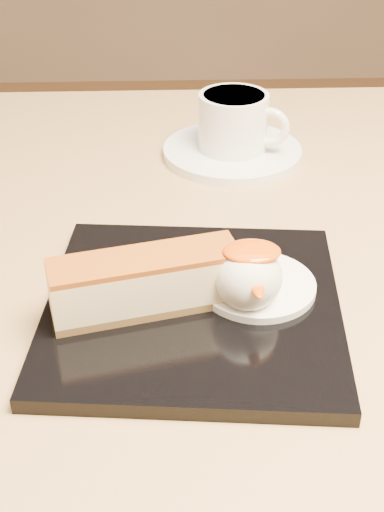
{
  "coord_description": "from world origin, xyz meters",
  "views": [
    {
      "loc": [
        0.04,
        -0.52,
        1.05
      ],
      "look_at": [
        0.06,
        -0.07,
        0.76
      ],
      "focal_mm": 50.0,
      "sensor_mm": 36.0,
      "label": 1
    }
  ],
  "objects_px": {
    "cheesecake": "(145,282)",
    "ice_cream_scoop": "(248,277)",
    "table": "(129,387)",
    "dessert_plate": "(193,308)",
    "saucer": "(232,152)",
    "coffee_cup": "(235,121)"
  },
  "relations": [
    {
      "from": "cheesecake",
      "to": "ice_cream_scoop",
      "type": "bearing_deg",
      "value": -13.93
    },
    {
      "from": "coffee_cup",
      "to": "ice_cream_scoop",
      "type": "bearing_deg",
      "value": -70.24
    },
    {
      "from": "table",
      "to": "saucer",
      "type": "bearing_deg",
      "value": 59.45
    },
    {
      "from": "cheesecake",
      "to": "coffee_cup",
      "type": "bearing_deg",
      "value": 58.36
    },
    {
      "from": "table",
      "to": "cheesecake",
      "type": "relative_size",
      "value": 5.6
    },
    {
      "from": "table",
      "to": "saucer",
      "type": "xyz_separation_m",
      "value": [
        0.11,
        0.19,
        0.16
      ]
    },
    {
      "from": "saucer",
      "to": "coffee_cup",
      "type": "distance_m",
      "value": 0.04
    },
    {
      "from": "table",
      "to": "coffee_cup",
      "type": "bearing_deg",
      "value": 58.98
    },
    {
      "from": "table",
      "to": "dessert_plate",
      "type": "xyz_separation_m",
      "value": [
        0.06,
        -0.09,
        0.16
      ]
    },
    {
      "from": "ice_cream_scoop",
      "to": "coffee_cup",
      "type": "bearing_deg",
      "value": 86.85
    },
    {
      "from": "table",
      "to": "dessert_plate",
      "type": "bearing_deg",
      "value": -55.55
    },
    {
      "from": "cheesecake",
      "to": "ice_cream_scoop",
      "type": "relative_size",
      "value": 2.85
    },
    {
      "from": "ice_cream_scoop",
      "to": "saucer",
      "type": "xyz_separation_m",
      "value": [
        0.01,
        0.28,
        -0.03
      ]
    },
    {
      "from": "dessert_plate",
      "to": "cheesecake",
      "type": "xyz_separation_m",
      "value": [
        -0.04,
        -0.01,
        0.03
      ]
    },
    {
      "from": "table",
      "to": "ice_cream_scoop",
      "type": "height_order",
      "value": "ice_cream_scoop"
    },
    {
      "from": "dessert_plate",
      "to": "saucer",
      "type": "relative_size",
      "value": 1.47
    },
    {
      "from": "dessert_plate",
      "to": "ice_cream_scoop",
      "type": "height_order",
      "value": "ice_cream_scoop"
    },
    {
      "from": "cheesecake",
      "to": "saucer",
      "type": "relative_size",
      "value": 0.95
    },
    {
      "from": "ice_cream_scoop",
      "to": "saucer",
      "type": "bearing_deg",
      "value": 87.2
    },
    {
      "from": "ice_cream_scoop",
      "to": "coffee_cup",
      "type": "distance_m",
      "value": 0.28
    },
    {
      "from": "dessert_plate",
      "to": "coffee_cup",
      "type": "xyz_separation_m",
      "value": [
        0.06,
        0.28,
        0.04
      ]
    },
    {
      "from": "saucer",
      "to": "ice_cream_scoop",
      "type": "bearing_deg",
      "value": -92.8
    }
  ]
}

